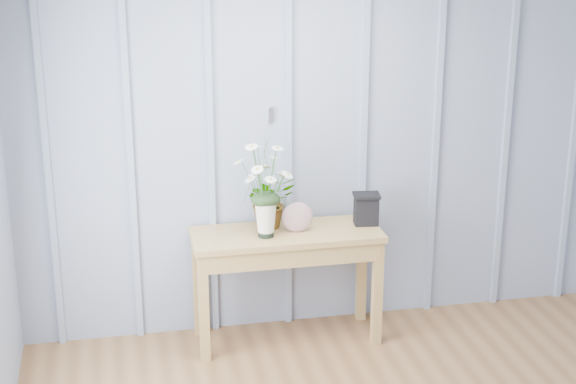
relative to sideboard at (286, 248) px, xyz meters
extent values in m
cube|color=#909BB5|center=(0.31, 0.25, 0.61)|extent=(4.00, 0.01, 2.50)
cube|color=silver|center=(-0.05, 0.24, 0.81)|extent=(0.03, 0.01, 0.10)
cube|color=#8A9AB1|center=(-1.44, 0.24, 0.61)|extent=(0.04, 0.03, 2.50)
cube|color=#8A9AB1|center=(-0.94, 0.24, 0.61)|extent=(0.04, 0.03, 2.50)
cube|color=#8A9AB1|center=(-0.44, 0.24, 0.61)|extent=(0.04, 0.03, 2.50)
cube|color=#8A9AB1|center=(0.06, 0.24, 0.61)|extent=(0.04, 0.03, 2.50)
cube|color=#8A9AB1|center=(0.56, 0.24, 0.61)|extent=(0.04, 0.03, 2.50)
cube|color=#8A9AB1|center=(1.06, 0.24, 0.61)|extent=(0.04, 0.03, 2.50)
cube|color=#8A9AB1|center=(1.56, 0.24, 0.61)|extent=(0.04, 0.03, 2.50)
cube|color=#8A9AB1|center=(2.06, 0.24, 0.61)|extent=(0.04, 0.03, 2.50)
cube|color=#A68448|center=(0.00, 0.00, 0.09)|extent=(1.20, 0.45, 0.04)
cube|color=#A68448|center=(0.00, 0.00, 0.01)|extent=(1.13, 0.42, 0.12)
cube|color=#A68448|center=(-0.56, -0.18, -0.28)|extent=(0.06, 0.06, 0.71)
cube|color=#A68448|center=(0.55, -0.18, -0.28)|extent=(0.06, 0.06, 0.71)
cube|color=#A68448|center=(-0.56, 0.18, -0.28)|extent=(0.06, 0.06, 0.71)
cube|color=#A68448|center=(0.55, 0.18, -0.28)|extent=(0.06, 0.06, 0.71)
cylinder|color=black|center=(-0.14, -0.06, 0.15)|extent=(0.10, 0.10, 0.06)
cone|color=white|center=(-0.14, -0.06, 0.24)|extent=(0.17, 0.17, 0.23)
ellipsoid|color=#1A3216|center=(-0.14, -0.06, 0.36)|extent=(0.18, 0.15, 0.10)
imported|color=#1A3216|center=(-0.08, 0.12, 0.28)|extent=(0.35, 0.31, 0.34)
ellipsoid|color=#844256|center=(0.07, -0.02, 0.21)|extent=(0.20, 0.07, 0.20)
cube|color=black|center=(0.53, 0.03, 0.21)|extent=(0.16, 0.13, 0.19)
cube|color=black|center=(0.53, 0.03, 0.31)|extent=(0.18, 0.15, 0.02)
camera|label=1|loc=(-1.05, -5.09, 2.10)|focal=55.00mm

